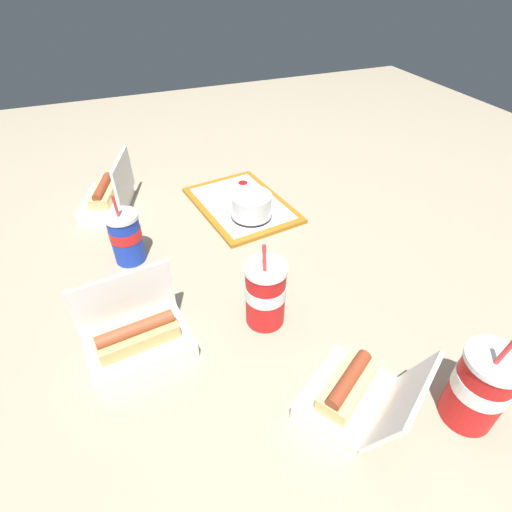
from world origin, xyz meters
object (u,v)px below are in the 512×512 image
at_px(cake_container, 251,207).
at_px(clamshell_hotdog_right, 108,197).
at_px(food_tray, 241,205).
at_px(ketchup_cup, 243,186).
at_px(plastic_fork, 251,188).
at_px(soda_cup_left, 480,387).
at_px(clamshell_hotdog_left, 352,395).
at_px(soda_cup_center, 265,293).
at_px(clamshell_hotdog_center, 138,339).
at_px(soda_cup_front, 126,237).

height_order(cake_container, clamshell_hotdog_right, clamshell_hotdog_right).
height_order(food_tray, cake_container, cake_container).
distance_m(ketchup_cup, plastic_fork, 0.03).
bearing_deg(plastic_fork, food_tray, -47.03).
height_order(cake_container, soda_cup_left, soda_cup_left).
height_order(food_tray, clamshell_hotdog_left, clamshell_hotdog_left).
distance_m(plastic_fork, soda_cup_center, 0.58).
bearing_deg(clamshell_hotdog_left, soda_cup_center, -166.62).
height_order(ketchup_cup, clamshell_hotdog_left, clamshell_hotdog_left).
height_order(clamshell_hotdog_left, clamshell_hotdog_center, clamshell_hotdog_center).
bearing_deg(food_tray, plastic_fork, 140.23).
bearing_deg(plastic_fork, soda_cup_center, -24.98).
height_order(ketchup_cup, soda_cup_left, soda_cup_left).
bearing_deg(clamshell_hotdog_center, plastic_fork, 139.88).
xyz_separation_m(cake_container, ketchup_cup, (-0.17, 0.03, -0.02)).
bearing_deg(soda_cup_front, food_tray, 111.18).
bearing_deg(clamshell_hotdog_center, food_tray, 139.83).
height_order(plastic_fork, clamshell_hotdog_left, clamshell_hotdog_left).
xyz_separation_m(clamshell_hotdog_left, clamshell_hotdog_right, (-0.87, -0.34, 0.00)).
relative_size(food_tray, clamshell_hotdog_right, 1.79).
xyz_separation_m(clamshell_hotdog_center, soda_cup_front, (-0.32, 0.02, 0.03)).
relative_size(cake_container, clamshell_hotdog_right, 0.56).
bearing_deg(soda_cup_center, soda_cup_left, 35.87).
bearing_deg(cake_container, clamshell_hotdog_center, -46.16).
bearing_deg(soda_cup_left, cake_container, -169.62).
height_order(ketchup_cup, soda_cup_front, soda_cup_front).
height_order(ketchup_cup, soda_cup_center, soda_cup_center).
bearing_deg(plastic_fork, clamshell_hotdog_center, -47.37).
bearing_deg(cake_container, clamshell_hotdog_right, -119.66).
height_order(cake_container, soda_cup_center, soda_cup_center).
xyz_separation_m(cake_container, soda_cup_center, (0.39, -0.12, 0.03)).
bearing_deg(ketchup_cup, soda_cup_front, -61.07).
xyz_separation_m(cake_container, clamshell_hotdog_right, (-0.23, -0.40, -0.01)).
bearing_deg(soda_cup_front, clamshell_hotdog_right, -174.78).
bearing_deg(soda_cup_front, soda_cup_left, 36.59).
xyz_separation_m(cake_container, soda_cup_left, (0.74, 0.14, 0.04)).
distance_m(cake_container, clamshell_hotdog_left, 0.65).
relative_size(clamshell_hotdog_left, soda_cup_front, 1.20).
bearing_deg(food_tray, soda_cup_left, 9.49).
relative_size(soda_cup_left, soda_cup_center, 1.03).
xyz_separation_m(clamshell_hotdog_left, soda_cup_front, (-0.59, -0.32, 0.03)).
bearing_deg(ketchup_cup, cake_container, -11.28).
xyz_separation_m(cake_container, soda_cup_front, (0.06, -0.37, 0.03)).
xyz_separation_m(soda_cup_left, soda_cup_center, (-0.35, -0.25, -0.00)).
bearing_deg(plastic_fork, clamshell_hotdog_left, -15.28).
height_order(food_tray, clamshell_hotdog_right, clamshell_hotdog_right).
bearing_deg(ketchup_cup, clamshell_hotdog_right, -97.93).
distance_m(food_tray, ketchup_cup, 0.09).
bearing_deg(ketchup_cup, soda_cup_center, -15.06).
height_order(cake_container, ketchup_cup, cake_container).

